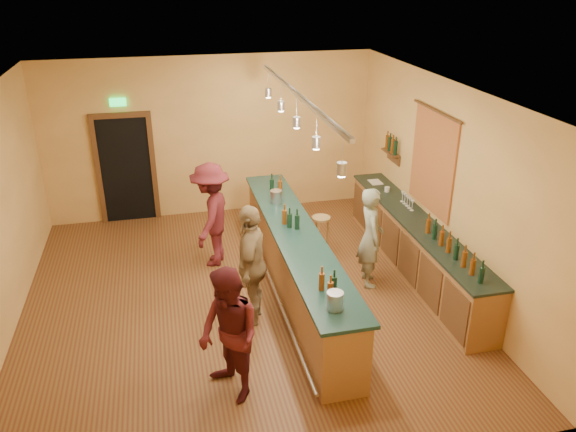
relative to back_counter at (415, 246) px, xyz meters
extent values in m
plane|color=#612D1B|center=(-2.97, -0.18, -0.49)|extent=(7.00, 7.00, 0.00)
cube|color=silver|center=(-2.97, -0.18, 2.71)|extent=(6.50, 7.00, 0.02)
cube|color=#BC8D46|center=(-2.97, 3.32, 1.11)|extent=(6.50, 0.02, 3.20)
cube|color=#BC8D46|center=(-2.97, -3.68, 1.11)|extent=(6.50, 0.02, 3.20)
cube|color=#BC8D46|center=(0.28, -0.18, 1.11)|extent=(0.02, 7.00, 3.20)
cube|color=black|center=(-4.67, 3.30, 0.56)|extent=(0.95, 0.06, 2.10)
cube|color=#552C19|center=(-5.19, 3.28, 0.56)|extent=(0.10, 0.08, 2.10)
cube|color=#552C19|center=(-4.14, 3.28, 0.56)|extent=(0.10, 0.08, 2.10)
cube|color=#552C19|center=(-4.67, 3.28, 1.66)|extent=(1.15, 0.08, 0.10)
cube|color=#19E54C|center=(-4.67, 3.27, 1.91)|extent=(0.30, 0.04, 0.15)
cube|color=#A92721|center=(0.26, 0.22, 1.36)|extent=(0.03, 1.40, 1.60)
cube|color=#552C19|center=(0.19, 1.72, 1.06)|extent=(0.16, 0.55, 0.03)
cube|color=#552C19|center=(0.26, 1.72, 0.96)|extent=(0.03, 0.55, 0.18)
cube|color=brown|center=(0.00, 0.02, -0.04)|extent=(0.55, 4.50, 0.90)
cube|color=black|center=(0.00, 0.02, 0.43)|extent=(0.60, 4.55, 0.04)
cylinder|color=silver|center=(0.00, 1.32, 0.50)|extent=(0.09, 0.09, 0.09)
cube|color=silver|center=(-0.03, 1.82, 0.46)|extent=(0.22, 0.30, 0.01)
cube|color=brown|center=(-2.09, -0.18, 0.01)|extent=(0.60, 5.00, 1.00)
cube|color=#16322D|center=(-2.09, -0.18, 0.54)|extent=(0.70, 5.10, 0.05)
cylinder|color=silver|center=(-2.45, -0.18, -0.34)|extent=(0.05, 5.00, 0.05)
cylinder|color=silver|center=(-2.14, -2.28, 0.67)|extent=(0.20, 0.20, 0.22)
cylinder|color=silver|center=(-2.14, 1.02, 0.67)|extent=(0.20, 0.20, 0.22)
cube|color=silver|center=(-2.09, -0.18, 2.65)|extent=(0.06, 4.60, 0.05)
cylinder|color=silver|center=(-2.09, -2.18, 2.46)|extent=(0.01, 0.01, 0.35)
cylinder|color=#A5A5AD|center=(-2.09, -2.18, 2.26)|extent=(0.11, 0.11, 0.14)
cylinder|color=#FFEABF|center=(-2.09, -2.18, 2.18)|extent=(0.08, 0.08, 0.02)
cylinder|color=silver|center=(-2.09, -1.18, 2.46)|extent=(0.01, 0.01, 0.35)
cylinder|color=#A5A5AD|center=(-2.09, -1.18, 2.26)|extent=(0.11, 0.11, 0.14)
cylinder|color=#FFEABF|center=(-2.09, -1.18, 2.18)|extent=(0.08, 0.08, 0.02)
cylinder|color=silver|center=(-2.09, -0.18, 2.46)|extent=(0.01, 0.01, 0.35)
cylinder|color=#A5A5AD|center=(-2.09, -0.18, 2.26)|extent=(0.11, 0.11, 0.14)
cylinder|color=#FFEABF|center=(-2.09, -0.18, 2.18)|extent=(0.08, 0.08, 0.02)
cylinder|color=silver|center=(-2.09, 0.82, 2.46)|extent=(0.01, 0.01, 0.35)
cylinder|color=#A5A5AD|center=(-2.09, 0.82, 2.26)|extent=(0.11, 0.11, 0.14)
cylinder|color=#FFEABF|center=(-2.09, 0.82, 2.18)|extent=(0.08, 0.08, 0.02)
cylinder|color=silver|center=(-2.09, 1.82, 2.46)|extent=(0.01, 0.01, 0.35)
cylinder|color=#A5A5AD|center=(-2.09, 1.82, 2.26)|extent=(0.11, 0.11, 0.14)
cylinder|color=#FFEABF|center=(-2.09, 1.82, 2.18)|extent=(0.08, 0.08, 0.02)
imported|color=gray|center=(-0.88, -0.17, 0.34)|extent=(0.48, 0.65, 1.65)
imported|color=#59191E|center=(-3.39, -2.24, 0.36)|extent=(0.92, 1.01, 1.69)
imported|color=#997A51|center=(-2.87, -0.74, 0.41)|extent=(0.76, 1.14, 1.80)
imported|color=#59191E|center=(-3.24, 1.09, 0.42)|extent=(1.04, 1.33, 1.80)
cylinder|color=olive|center=(-1.32, 1.07, 0.17)|extent=(0.33, 0.33, 0.04)
cylinder|color=olive|center=(-1.19, 1.07, -0.17)|extent=(0.04, 0.04, 0.63)
cylinder|color=olive|center=(-1.38, 1.18, -0.17)|extent=(0.04, 0.04, 0.63)
cylinder|color=olive|center=(-1.38, 0.96, -0.17)|extent=(0.04, 0.04, 0.63)
camera|label=1|loc=(-3.94, -7.57, 4.26)|focal=35.00mm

